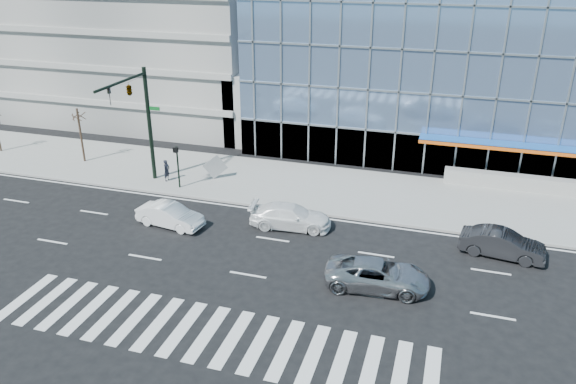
% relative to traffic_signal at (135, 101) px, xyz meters
% --- Properties ---
extents(ground, '(160.00, 160.00, 0.00)m').
position_rel_traffic_signal_xyz_m(ground, '(11.00, -4.57, -6.16)').
color(ground, black).
rests_on(ground, ground).
extents(sidewalk, '(120.00, 8.00, 0.15)m').
position_rel_traffic_signal_xyz_m(sidewalk, '(11.00, 3.43, -6.09)').
color(sidewalk, gray).
rests_on(sidewalk, ground).
extents(theatre_building, '(42.00, 26.00, 15.00)m').
position_rel_traffic_signal_xyz_m(theatre_building, '(25.00, 21.43, 1.34)').
color(theatre_building, '#7292BF').
rests_on(theatre_building, ground).
extents(parking_garage, '(24.00, 24.00, 20.00)m').
position_rel_traffic_signal_xyz_m(parking_garage, '(-9.00, 21.43, 3.84)').
color(parking_garage, gray).
rests_on(parking_garage, ground).
extents(ramp_block, '(6.00, 8.00, 6.00)m').
position_rel_traffic_signal_xyz_m(ramp_block, '(5.00, 13.43, -3.16)').
color(ramp_block, gray).
rests_on(ramp_block, ground).
extents(traffic_signal, '(1.14, 5.74, 8.00)m').
position_rel_traffic_signal_xyz_m(traffic_signal, '(0.00, 0.00, 0.00)').
color(traffic_signal, black).
rests_on(traffic_signal, sidewalk).
extents(ped_signal_post, '(0.30, 0.33, 3.00)m').
position_rel_traffic_signal_xyz_m(ped_signal_post, '(2.50, 0.37, -4.02)').
color(ped_signal_post, black).
rests_on(ped_signal_post, sidewalk).
extents(street_tree_near, '(1.10, 1.10, 4.23)m').
position_rel_traffic_signal_xyz_m(street_tree_near, '(-7.00, 2.93, -2.39)').
color(street_tree_near, '#332319').
rests_on(street_tree_near, sidewalk).
extents(silver_suv, '(5.31, 2.77, 1.43)m').
position_rel_traffic_signal_xyz_m(silver_suv, '(17.53, -7.74, -5.45)').
color(silver_suv, '#AAAAAF').
rests_on(silver_suv, ground).
extents(white_suv, '(5.08, 2.52, 1.42)m').
position_rel_traffic_signal_xyz_m(white_suv, '(11.53, -2.77, -5.46)').
color(white_suv, white).
rests_on(white_suv, ground).
extents(white_sedan, '(4.32, 1.99, 1.37)m').
position_rel_traffic_signal_xyz_m(white_sedan, '(4.55, -4.75, -5.48)').
color(white_sedan, white).
rests_on(white_sedan, ground).
extents(dark_sedan, '(4.65, 2.15, 1.48)m').
position_rel_traffic_signal_xyz_m(dark_sedan, '(23.53, -2.67, -5.43)').
color(dark_sedan, black).
rests_on(dark_sedan, ground).
extents(pedestrian, '(0.44, 0.61, 1.55)m').
position_rel_traffic_signal_xyz_m(pedestrian, '(1.10, 1.27, -5.24)').
color(pedestrian, black).
rests_on(pedestrian, sidewalk).
extents(tilted_panel, '(1.59, 0.98, 1.81)m').
position_rel_traffic_signal_xyz_m(tilted_panel, '(4.26, 2.63, -5.11)').
color(tilted_panel, '#9C9C9C').
rests_on(tilted_panel, sidewalk).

